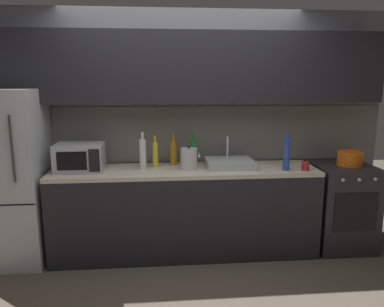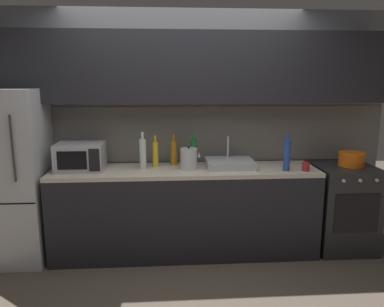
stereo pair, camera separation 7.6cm
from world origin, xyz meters
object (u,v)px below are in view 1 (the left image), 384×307
(oven_range, at_px, (341,206))
(microwave, at_px, (80,157))
(wine_bottle_blue, at_px, (287,154))
(cooking_pot, at_px, (350,158))
(wine_bottle_clear, at_px, (143,154))
(kettle, at_px, (189,159))
(wine_bottle_amber, at_px, (173,152))
(mug_red, at_px, (305,166))
(wine_bottle_yellow, at_px, (155,154))
(refrigerator, at_px, (9,177))
(wine_bottle_green, at_px, (193,152))

(oven_range, xyz_separation_m, microwave, (-2.71, 0.02, 0.58))
(wine_bottle_blue, xyz_separation_m, cooking_pot, (0.74, 0.15, -0.09))
(microwave, xyz_separation_m, wine_bottle_clear, (0.61, -0.00, 0.02))
(kettle, xyz_separation_m, cooking_pot, (1.70, 0.04, -0.04))
(oven_range, bearing_deg, wine_bottle_clear, 179.51)
(wine_bottle_amber, height_order, mug_red, wine_bottle_amber)
(wine_bottle_yellow, bearing_deg, mug_red, -10.81)
(oven_range, relative_size, kettle, 3.77)
(oven_range, xyz_separation_m, mug_red, (-0.49, -0.17, 0.49))
(refrigerator, bearing_deg, wine_bottle_yellow, 4.50)
(wine_bottle_blue, bearing_deg, oven_range, 12.55)
(kettle, distance_m, wine_bottle_clear, 0.46)
(wine_bottle_amber, xyz_separation_m, wine_bottle_blue, (1.10, -0.34, 0.03))
(kettle, bearing_deg, wine_bottle_clear, 173.51)
(refrigerator, distance_m, wine_bottle_blue, 2.72)
(microwave, distance_m, wine_bottle_amber, 0.94)
(oven_range, distance_m, microwave, 2.77)
(refrigerator, relative_size, cooking_pot, 6.43)
(microwave, height_order, cooking_pot, microwave)
(wine_bottle_amber, height_order, wine_bottle_clear, wine_bottle_clear)
(refrigerator, xyz_separation_m, oven_range, (3.39, -0.00, -0.40))
(microwave, relative_size, kettle, 1.93)
(microwave, distance_m, cooking_pot, 2.77)
(wine_bottle_green, xyz_separation_m, wine_bottle_blue, (0.90, -0.29, 0.01))
(microwave, xyz_separation_m, cooking_pot, (2.77, -0.02, -0.06))
(microwave, relative_size, wine_bottle_amber, 1.42)
(cooking_pot, bearing_deg, oven_range, -178.64)
(kettle, relative_size, wine_bottle_green, 0.69)
(wine_bottle_amber, bearing_deg, wine_bottle_clear, -151.22)
(wine_bottle_green, xyz_separation_m, wine_bottle_amber, (-0.20, 0.05, -0.01))
(kettle, relative_size, cooking_pot, 0.90)
(refrigerator, xyz_separation_m, wine_bottle_green, (1.81, 0.14, 0.19))
(wine_bottle_yellow, distance_m, mug_red, 1.51)
(wine_bottle_green, height_order, wine_bottle_yellow, wine_bottle_green)
(wine_bottle_clear, bearing_deg, kettle, -6.49)
(mug_red, bearing_deg, wine_bottle_clear, 173.33)
(mug_red, xyz_separation_m, cooking_pot, (0.55, 0.17, 0.03))
(kettle, bearing_deg, wine_bottle_yellow, 156.19)
(wine_bottle_green, distance_m, wine_bottle_blue, 0.94)
(wine_bottle_clear, height_order, cooking_pot, wine_bottle_clear)
(oven_range, xyz_separation_m, wine_bottle_green, (-1.58, 0.14, 0.59))
(kettle, xyz_separation_m, wine_bottle_yellow, (-0.33, 0.15, 0.03))
(wine_bottle_amber, distance_m, cooking_pot, 1.85)
(wine_bottle_yellow, height_order, mug_red, wine_bottle_yellow)
(wine_bottle_yellow, bearing_deg, wine_bottle_clear, -142.23)
(wine_bottle_yellow, relative_size, cooking_pot, 1.23)
(wine_bottle_amber, relative_size, cooking_pot, 1.23)
(oven_range, height_order, wine_bottle_clear, wine_bottle_clear)
(wine_bottle_green, height_order, wine_bottle_clear, wine_bottle_clear)
(wine_bottle_green, relative_size, wine_bottle_yellow, 1.07)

